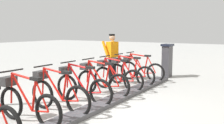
{
  "coord_description": "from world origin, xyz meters",
  "views": [
    {
      "loc": [
        -3.26,
        4.45,
        1.79
      ],
      "look_at": [
        0.5,
        -1.44,
        0.9
      ],
      "focal_mm": 39.92,
      "sensor_mm": 36.0,
      "label": 1
    }
  ],
  "objects_px": {
    "payment_kiosk": "(167,60)",
    "bike_docked_6": "(26,102)",
    "bike_docked_5": "(57,93)",
    "bike_docked_0": "(140,69)",
    "bike_docked_3": "(100,80)",
    "bike_docked_1": "(129,72)",
    "worker_near_rack": "(112,55)",
    "bike_docked_4": "(81,86)",
    "bike_docked_2": "(116,76)"
  },
  "relations": [
    {
      "from": "bike_docked_4",
      "to": "bike_docked_6",
      "type": "bearing_deg",
      "value": 90.0
    },
    {
      "from": "worker_near_rack",
      "to": "bike_docked_4",
      "type": "bearing_deg",
      "value": 108.55
    },
    {
      "from": "bike_docked_5",
      "to": "worker_near_rack",
      "type": "distance_m",
      "value": 4.0
    },
    {
      "from": "payment_kiosk",
      "to": "bike_docked_6",
      "type": "xyz_separation_m",
      "value": [
        0.57,
        6.1,
        -0.24
      ]
    },
    {
      "from": "bike_docked_0",
      "to": "bike_docked_3",
      "type": "distance_m",
      "value": 2.46
    },
    {
      "from": "bike_docked_4",
      "to": "bike_docked_6",
      "type": "distance_m",
      "value": 1.64
    },
    {
      "from": "bike_docked_0",
      "to": "bike_docked_5",
      "type": "bearing_deg",
      "value": 90.0
    },
    {
      "from": "payment_kiosk",
      "to": "bike_docked_4",
      "type": "xyz_separation_m",
      "value": [
        0.57,
        4.46,
        -0.24
      ]
    },
    {
      "from": "bike_docked_5",
      "to": "payment_kiosk",
      "type": "bearing_deg",
      "value": -96.18
    },
    {
      "from": "bike_docked_0",
      "to": "bike_docked_6",
      "type": "xyz_separation_m",
      "value": [
        0.0,
        4.92,
        0.0
      ]
    },
    {
      "from": "bike_docked_3",
      "to": "bike_docked_5",
      "type": "height_order",
      "value": "same"
    },
    {
      "from": "bike_docked_0",
      "to": "bike_docked_1",
      "type": "relative_size",
      "value": 1.0
    },
    {
      "from": "bike_docked_2",
      "to": "payment_kiosk",
      "type": "bearing_deg",
      "value": -101.46
    },
    {
      "from": "bike_docked_3",
      "to": "payment_kiosk",
      "type": "bearing_deg",
      "value": -98.93
    },
    {
      "from": "bike_docked_6",
      "to": "bike_docked_0",
      "type": "bearing_deg",
      "value": -90.0
    },
    {
      "from": "bike_docked_3",
      "to": "bike_docked_0",
      "type": "bearing_deg",
      "value": -90.0
    },
    {
      "from": "bike_docked_0",
      "to": "bike_docked_3",
      "type": "bearing_deg",
      "value": 90.0
    },
    {
      "from": "bike_docked_1",
      "to": "worker_near_rack",
      "type": "relative_size",
      "value": 1.04
    },
    {
      "from": "bike_docked_2",
      "to": "bike_docked_4",
      "type": "xyz_separation_m",
      "value": [
        0.0,
        1.64,
        0.0
      ]
    },
    {
      "from": "bike_docked_1",
      "to": "bike_docked_6",
      "type": "xyz_separation_m",
      "value": [
        0.0,
        4.1,
        0.0
      ]
    },
    {
      "from": "bike_docked_3",
      "to": "bike_docked_6",
      "type": "bearing_deg",
      "value": 90.0
    },
    {
      "from": "payment_kiosk",
      "to": "bike_docked_2",
      "type": "relative_size",
      "value": 0.74
    },
    {
      "from": "payment_kiosk",
      "to": "bike_docked_6",
      "type": "distance_m",
      "value": 6.13
    },
    {
      "from": "payment_kiosk",
      "to": "bike_docked_5",
      "type": "relative_size",
      "value": 0.74
    },
    {
      "from": "bike_docked_2",
      "to": "bike_docked_6",
      "type": "distance_m",
      "value": 3.28
    },
    {
      "from": "bike_docked_3",
      "to": "bike_docked_4",
      "type": "xyz_separation_m",
      "value": [
        0.0,
        0.82,
        0.0
      ]
    },
    {
      "from": "bike_docked_2",
      "to": "bike_docked_4",
      "type": "height_order",
      "value": "same"
    },
    {
      "from": "payment_kiosk",
      "to": "bike_docked_0",
      "type": "height_order",
      "value": "payment_kiosk"
    },
    {
      "from": "payment_kiosk",
      "to": "bike_docked_5",
      "type": "bearing_deg",
      "value": 83.82
    },
    {
      "from": "payment_kiosk",
      "to": "bike_docked_6",
      "type": "height_order",
      "value": "payment_kiosk"
    },
    {
      "from": "payment_kiosk",
      "to": "bike_docked_0",
      "type": "relative_size",
      "value": 0.74
    },
    {
      "from": "bike_docked_3",
      "to": "bike_docked_4",
      "type": "relative_size",
      "value": 1.0
    },
    {
      "from": "bike_docked_3",
      "to": "bike_docked_6",
      "type": "relative_size",
      "value": 1.0
    },
    {
      "from": "payment_kiosk",
      "to": "bike_docked_3",
      "type": "distance_m",
      "value": 3.69
    },
    {
      "from": "bike_docked_3",
      "to": "bike_docked_1",
      "type": "bearing_deg",
      "value": -90.0
    },
    {
      "from": "bike_docked_0",
      "to": "bike_docked_6",
      "type": "distance_m",
      "value": 4.92
    },
    {
      "from": "bike_docked_5",
      "to": "bike_docked_6",
      "type": "relative_size",
      "value": 1.0
    },
    {
      "from": "bike_docked_1",
      "to": "bike_docked_3",
      "type": "relative_size",
      "value": 1.0
    },
    {
      "from": "payment_kiosk",
      "to": "bike_docked_3",
      "type": "height_order",
      "value": "payment_kiosk"
    },
    {
      "from": "worker_near_rack",
      "to": "bike_docked_5",
      "type": "bearing_deg",
      "value": 104.78
    },
    {
      "from": "bike_docked_0",
      "to": "worker_near_rack",
      "type": "xyz_separation_m",
      "value": [
        1.01,
        0.26,
        0.48
      ]
    },
    {
      "from": "bike_docked_4",
      "to": "bike_docked_1",
      "type": "bearing_deg",
      "value": -90.0
    },
    {
      "from": "payment_kiosk",
      "to": "worker_near_rack",
      "type": "bearing_deg",
      "value": 42.17
    },
    {
      "from": "bike_docked_2",
      "to": "bike_docked_5",
      "type": "xyz_separation_m",
      "value": [
        0.0,
        2.46,
        0.0
      ]
    },
    {
      "from": "bike_docked_3",
      "to": "bike_docked_5",
      "type": "relative_size",
      "value": 1.0
    },
    {
      "from": "bike_docked_0",
      "to": "worker_near_rack",
      "type": "relative_size",
      "value": 1.04
    },
    {
      "from": "bike_docked_2",
      "to": "bike_docked_6",
      "type": "xyz_separation_m",
      "value": [
        0.0,
        3.28,
        0.0
      ]
    },
    {
      "from": "payment_kiosk",
      "to": "bike_docked_2",
      "type": "xyz_separation_m",
      "value": [
        0.57,
        2.82,
        -0.24
      ]
    },
    {
      "from": "payment_kiosk",
      "to": "bike_docked_0",
      "type": "xyz_separation_m",
      "value": [
        0.57,
        1.18,
        -0.24
      ]
    },
    {
      "from": "bike_docked_1",
      "to": "bike_docked_4",
      "type": "xyz_separation_m",
      "value": [
        0.0,
        2.46,
        0.0
      ]
    }
  ]
}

